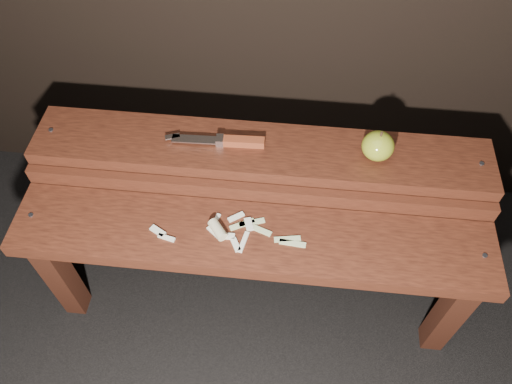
# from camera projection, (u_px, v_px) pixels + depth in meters

# --- Properties ---
(ground) EXTENTS (60.00, 60.00, 0.00)m
(ground) POSITION_uv_depth(u_px,v_px,m) (254.00, 292.00, 1.59)
(ground) COLOR black
(bench_front_tier) EXTENTS (1.20, 0.20, 0.42)m
(bench_front_tier) POSITION_uv_depth(u_px,v_px,m) (251.00, 253.00, 1.27)
(bench_front_tier) COLOR black
(bench_front_tier) RESTS_ON ground
(bench_rear_tier) EXTENTS (1.20, 0.21, 0.50)m
(bench_rear_tier) POSITION_uv_depth(u_px,v_px,m) (260.00, 169.00, 1.36)
(bench_rear_tier) COLOR black
(bench_rear_tier) RESTS_ON ground
(apple) EXTENTS (0.08, 0.08, 0.09)m
(apple) POSITION_uv_depth(u_px,v_px,m) (378.00, 146.00, 1.24)
(apple) COLOR olive
(apple) RESTS_ON bench_rear_tier
(knife) EXTENTS (0.26, 0.03, 0.02)m
(knife) POSITION_uv_depth(u_px,v_px,m) (231.00, 141.00, 1.29)
(knife) COLOR brown
(knife) RESTS_ON bench_rear_tier
(apple_scraps) EXTENTS (0.39, 0.12, 0.03)m
(apple_scraps) POSITION_uv_depth(u_px,v_px,m) (228.00, 231.00, 1.22)
(apple_scraps) COLOR beige
(apple_scraps) RESTS_ON bench_front_tier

